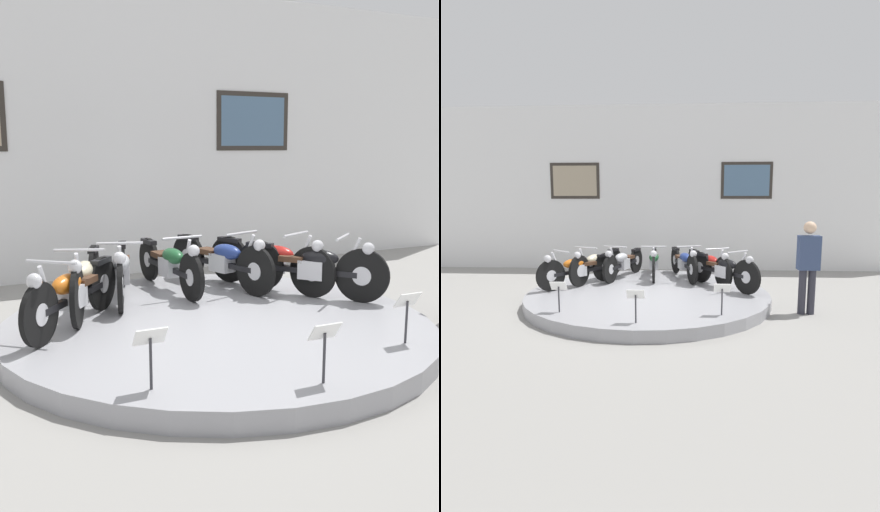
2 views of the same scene
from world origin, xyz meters
TOP-DOWN VIEW (x-y plane):
  - ground_plane at (0.00, 0.00)m, footprint 60.00×60.00m
  - display_platform at (0.00, 0.00)m, footprint 4.71×4.71m
  - back_wall at (0.00, 3.72)m, footprint 14.00×0.22m
  - motorcycle_orange at (-1.51, 0.39)m, footprint 1.32×1.55m
  - motorcycle_cream at (-1.23, 0.94)m, footprint 0.80×1.89m
  - motorcycle_silver at (-0.70, 1.33)m, footprint 0.71×1.89m
  - motorcycle_green at (0.00, 1.46)m, footprint 0.54×1.95m
  - motorcycle_blue at (0.70, 1.33)m, footprint 0.70×1.93m
  - motorcycle_red at (1.23, 0.94)m, footprint 0.88×1.84m
  - motorcycle_black at (1.51, 0.39)m, footprint 1.29×1.62m
  - info_placard_front_left at (-1.30, -1.53)m, footprint 0.26×0.11m
  - info_placard_front_centre at (0.00, -2.01)m, footprint 0.26×0.11m
  - info_placard_front_right at (1.30, -1.53)m, footprint 0.26×0.11m
  - visitor_standing at (2.86, -0.68)m, footprint 0.36×0.22m

SIDE VIEW (x-z plane):
  - ground_plane at x=0.00m, z-range 0.00..0.00m
  - display_platform at x=0.00m, z-range 0.00..0.20m
  - info_placard_front_left at x=-1.30m, z-range 0.31..0.83m
  - info_placard_front_centre at x=0.00m, z-range 0.31..0.83m
  - info_placard_front_right at x=1.30m, z-range 0.31..0.83m
  - motorcycle_green at x=0.00m, z-range 0.19..0.96m
  - motorcycle_silver at x=-0.70m, z-range 0.19..0.97m
  - motorcycle_orange at x=-1.51m, z-range 0.19..0.98m
  - motorcycle_red at x=1.23m, z-range 0.19..0.99m
  - motorcycle_blue at x=0.70m, z-range 0.19..0.99m
  - motorcycle_cream at x=-1.23m, z-range 0.19..1.00m
  - motorcycle_black at x=1.51m, z-range 0.20..1.00m
  - visitor_standing at x=2.86m, z-range 0.10..1.74m
  - back_wall at x=0.00m, z-range 0.00..4.57m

